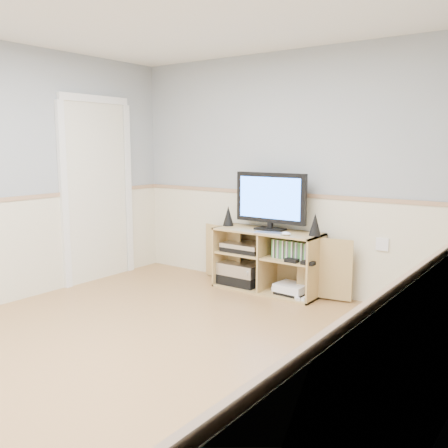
% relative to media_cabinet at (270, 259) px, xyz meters
% --- Properties ---
extents(room, '(4.04, 4.54, 2.54)m').
position_rel_media_cabinet_xyz_m(room, '(0.08, -1.93, 0.88)').
color(room, tan).
rests_on(room, ground).
extents(media_cabinet, '(1.80, 0.43, 0.65)m').
position_rel_media_cabinet_xyz_m(media_cabinet, '(0.00, 0.00, 0.00)').
color(media_cabinet, tan).
rests_on(media_cabinet, floor).
extents(monitor, '(0.82, 0.18, 0.60)m').
position_rel_media_cabinet_xyz_m(monitor, '(-0.00, -0.00, 0.64)').
color(monitor, black).
rests_on(monitor, media_cabinet).
extents(speaker_left, '(0.12, 0.12, 0.22)m').
position_rel_media_cabinet_xyz_m(speaker_left, '(-0.52, -0.03, 0.43)').
color(speaker_left, black).
rests_on(speaker_left, media_cabinet).
extents(speaker_right, '(0.12, 0.12, 0.22)m').
position_rel_media_cabinet_xyz_m(speaker_right, '(0.53, -0.03, 0.43)').
color(speaker_right, black).
rests_on(speaker_right, media_cabinet).
extents(keyboard, '(0.30, 0.18, 0.01)m').
position_rel_media_cabinet_xyz_m(keyboard, '(0.09, -0.19, 0.32)').
color(keyboard, silver).
rests_on(keyboard, media_cabinet).
extents(mouse, '(0.10, 0.07, 0.04)m').
position_rel_media_cabinet_xyz_m(mouse, '(0.30, -0.19, 0.34)').
color(mouse, white).
rests_on(mouse, media_cabinet).
extents(av_components, '(0.53, 0.34, 0.47)m').
position_rel_media_cabinet_xyz_m(av_components, '(-0.31, -0.05, -0.11)').
color(av_components, black).
rests_on(av_components, media_cabinet).
extents(game_consoles, '(0.45, 0.30, 0.11)m').
position_rel_media_cabinet_xyz_m(game_consoles, '(0.30, -0.07, -0.26)').
color(game_consoles, white).
rests_on(game_consoles, media_cabinet).
extents(game_cases, '(0.42, 0.13, 0.19)m').
position_rel_media_cabinet_xyz_m(game_cases, '(0.31, -0.07, 0.15)').
color(game_cases, '#3F8C3F').
rests_on(game_cases, media_cabinet).
extents(wall_outlet, '(0.12, 0.03, 0.12)m').
position_rel_media_cabinet_xyz_m(wall_outlet, '(1.14, 0.17, 0.27)').
color(wall_outlet, white).
rests_on(wall_outlet, wall_back).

